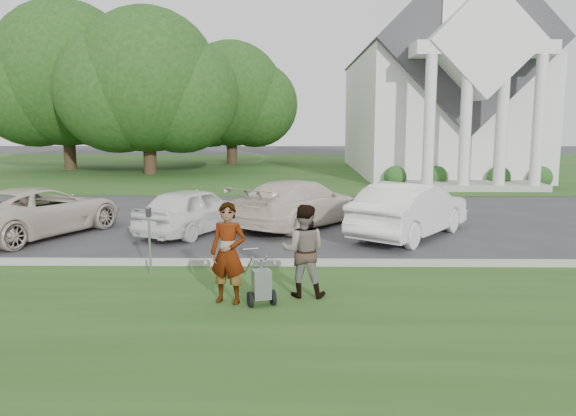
{
  "coord_description": "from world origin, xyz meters",
  "views": [
    {
      "loc": [
        0.66,
        -11.37,
        3.14
      ],
      "look_at": [
        0.51,
        0.0,
        1.37
      ],
      "focal_mm": 35.0,
      "sensor_mm": 36.0,
      "label": 1
    }
  ],
  "objects_px": {
    "tree_back": "(231,99)",
    "person_left": "(228,254)",
    "tree_left": "(147,87)",
    "car_b": "(194,210)",
    "car_c": "(300,203)",
    "tree_far": "(65,80)",
    "striping_cart": "(261,285)",
    "church": "(435,74)",
    "parking_meter_near": "(149,233)",
    "car_a": "(39,211)",
    "car_d": "(410,210)",
    "person_right": "(303,251)"
  },
  "relations": [
    {
      "from": "car_d",
      "to": "parking_meter_near",
      "type": "bearing_deg",
      "value": 69.14
    },
    {
      "from": "car_c",
      "to": "tree_left",
      "type": "bearing_deg",
      "value": -26.73
    },
    {
      "from": "car_c",
      "to": "person_right",
      "type": "bearing_deg",
      "value": 125.62
    },
    {
      "from": "striping_cart",
      "to": "car_d",
      "type": "height_order",
      "value": "car_d"
    },
    {
      "from": "tree_left",
      "to": "car_b",
      "type": "relative_size",
      "value": 2.74
    },
    {
      "from": "tree_back",
      "to": "person_right",
      "type": "height_order",
      "value": "tree_back"
    },
    {
      "from": "parking_meter_near",
      "to": "car_b",
      "type": "relative_size",
      "value": 0.37
    },
    {
      "from": "striping_cart",
      "to": "car_d",
      "type": "xyz_separation_m",
      "value": [
        3.71,
        5.88,
        0.38
      ]
    },
    {
      "from": "tree_left",
      "to": "tree_far",
      "type": "height_order",
      "value": "tree_far"
    },
    {
      "from": "tree_far",
      "to": "striping_cart",
      "type": "xyz_separation_m",
      "value": [
        14.1,
        -27.12,
        -5.33
      ]
    },
    {
      "from": "church",
      "to": "parking_meter_near",
      "type": "bearing_deg",
      "value": -115.84
    },
    {
      "from": "tree_back",
      "to": "car_a",
      "type": "height_order",
      "value": "tree_back"
    },
    {
      "from": "parking_meter_near",
      "to": "car_c",
      "type": "bearing_deg",
      "value": 60.39
    },
    {
      "from": "striping_cart",
      "to": "car_a",
      "type": "height_order",
      "value": "car_a"
    },
    {
      "from": "striping_cart",
      "to": "car_d",
      "type": "relative_size",
      "value": 0.22
    },
    {
      "from": "person_left",
      "to": "car_a",
      "type": "bearing_deg",
      "value": 150.55
    },
    {
      "from": "car_d",
      "to": "person_left",
      "type": "bearing_deg",
      "value": 89.27
    },
    {
      "from": "person_left",
      "to": "car_c",
      "type": "distance_m",
      "value": 7.34
    },
    {
      "from": "car_b",
      "to": "church",
      "type": "bearing_deg",
      "value": -93.81
    },
    {
      "from": "car_b",
      "to": "car_c",
      "type": "bearing_deg",
      "value": -133.73
    },
    {
      "from": "church",
      "to": "tree_back",
      "type": "distance_m",
      "value": 14.77
    },
    {
      "from": "striping_cart",
      "to": "tree_back",
      "type": "bearing_deg",
      "value": 79.28
    },
    {
      "from": "church",
      "to": "tree_far",
      "type": "relative_size",
      "value": 2.07
    },
    {
      "from": "tree_back",
      "to": "person_left",
      "type": "height_order",
      "value": "tree_back"
    },
    {
      "from": "tree_back",
      "to": "person_left",
      "type": "distance_m",
      "value": 32.4
    },
    {
      "from": "church",
      "to": "tree_back",
      "type": "height_order",
      "value": "church"
    },
    {
      "from": "tree_left",
      "to": "car_d",
      "type": "bearing_deg",
      "value": -57.07
    },
    {
      "from": "tree_left",
      "to": "car_a",
      "type": "xyz_separation_m",
      "value": [
        1.59,
        -18.14,
        -4.43
      ]
    },
    {
      "from": "tree_back",
      "to": "car_c",
      "type": "distance_m",
      "value": 25.54
    },
    {
      "from": "striping_cart",
      "to": "person_left",
      "type": "relative_size",
      "value": 0.56
    },
    {
      "from": "striping_cart",
      "to": "person_right",
      "type": "xyz_separation_m",
      "value": [
        0.72,
        0.54,
        0.47
      ]
    },
    {
      "from": "car_d",
      "to": "tree_back",
      "type": "bearing_deg",
      "value": -37.4
    },
    {
      "from": "church",
      "to": "tree_left",
      "type": "relative_size",
      "value": 2.27
    },
    {
      "from": "tree_back",
      "to": "car_b",
      "type": "height_order",
      "value": "tree_back"
    },
    {
      "from": "tree_far",
      "to": "person_left",
      "type": "relative_size",
      "value": 6.62
    },
    {
      "from": "tree_left",
      "to": "car_b",
      "type": "distance_m",
      "value": 19.26
    },
    {
      "from": "tree_left",
      "to": "car_b",
      "type": "bearing_deg",
      "value": -71.93
    },
    {
      "from": "car_a",
      "to": "car_d",
      "type": "xyz_separation_m",
      "value": [
        10.22,
        -0.09,
        0.07
      ]
    },
    {
      "from": "tree_left",
      "to": "tree_back",
      "type": "relative_size",
      "value": 1.11
    },
    {
      "from": "tree_left",
      "to": "striping_cart",
      "type": "bearing_deg",
      "value": -71.44
    },
    {
      "from": "striping_cart",
      "to": "car_c",
      "type": "bearing_deg",
      "value": 66.48
    },
    {
      "from": "church",
      "to": "tree_far",
      "type": "xyz_separation_m",
      "value": [
        -23.01,
        1.87,
        -0.25
      ]
    },
    {
      "from": "church",
      "to": "person_left",
      "type": "relative_size",
      "value": 13.7
    },
    {
      "from": "tree_left",
      "to": "tree_far",
      "type": "relative_size",
      "value": 0.91
    },
    {
      "from": "tree_far",
      "to": "car_d",
      "type": "relative_size",
      "value": 2.56
    },
    {
      "from": "tree_far",
      "to": "car_a",
      "type": "height_order",
      "value": "tree_far"
    },
    {
      "from": "tree_back",
      "to": "car_a",
      "type": "bearing_deg",
      "value": -95.27
    },
    {
      "from": "person_left",
      "to": "car_c",
      "type": "bearing_deg",
      "value": 94.96
    },
    {
      "from": "person_right",
      "to": "tree_back",
      "type": "bearing_deg",
      "value": -75.8
    },
    {
      "from": "tree_far",
      "to": "striping_cart",
      "type": "relative_size",
      "value": 11.82
    }
  ]
}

